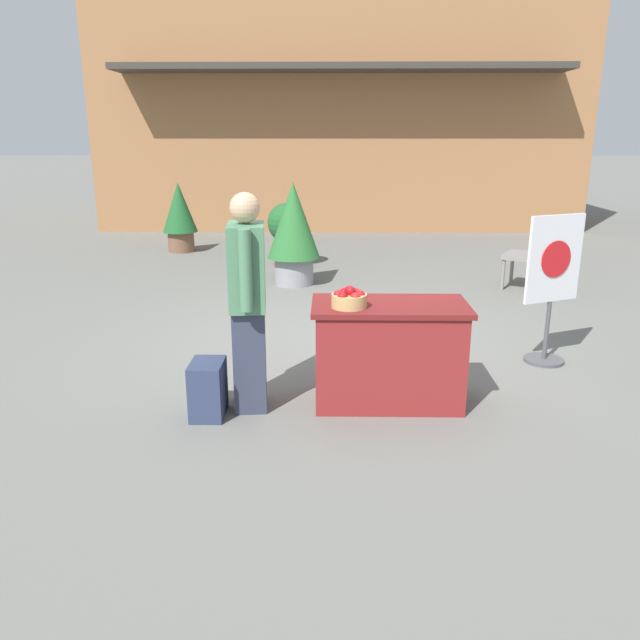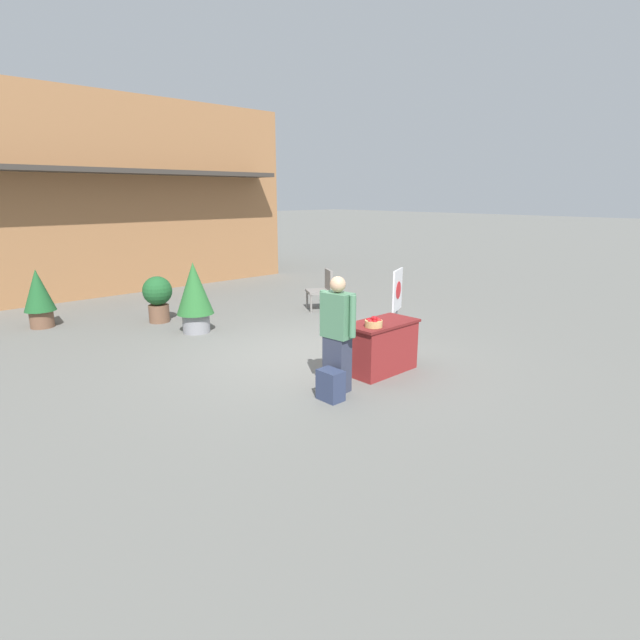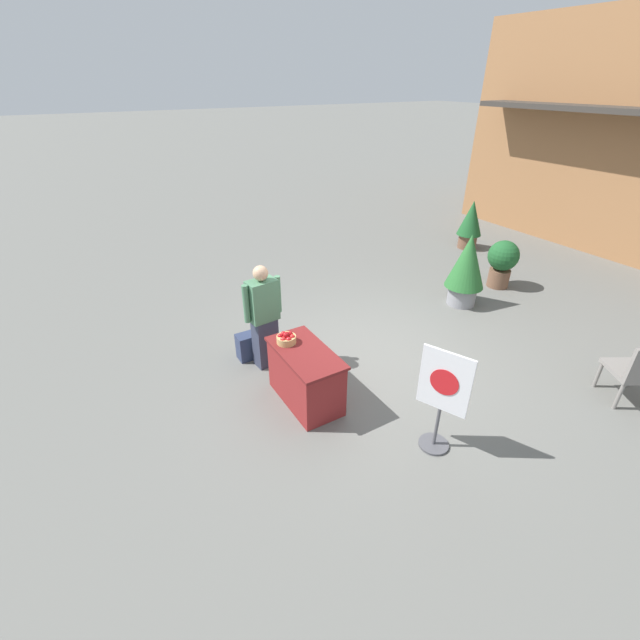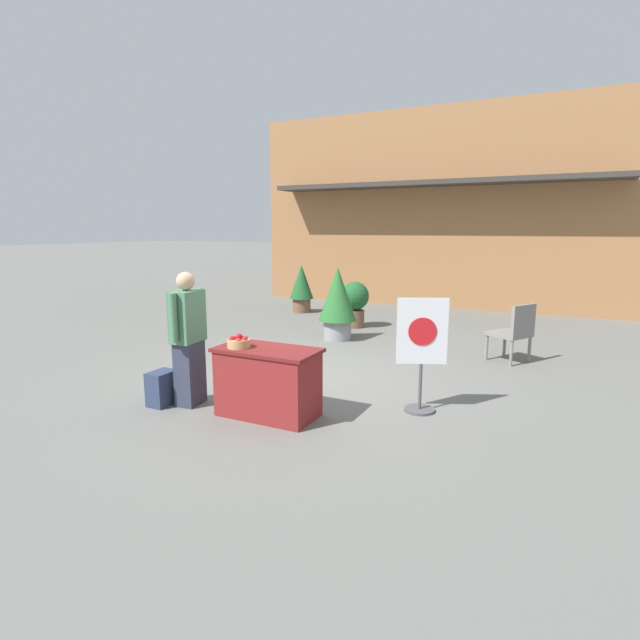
{
  "view_description": "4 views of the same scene",
  "coord_description": "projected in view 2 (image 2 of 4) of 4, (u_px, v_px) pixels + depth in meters",
  "views": [
    {
      "loc": [
        -0.12,
        -5.88,
        2.02
      ],
      "look_at": [
        -0.2,
        -1.1,
        0.59
      ],
      "focal_mm": 35.0,
      "sensor_mm": 36.0,
      "label": 1
    },
    {
      "loc": [
        -5.4,
        -6.11,
        2.7
      ],
      "look_at": [
        -0.2,
        -0.52,
        0.77
      ],
      "focal_mm": 28.0,
      "sensor_mm": 36.0,
      "label": 2
    },
    {
      "loc": [
        4.38,
        -3.52,
        3.89
      ],
      "look_at": [
        0.18,
        -1.02,
        1.1
      ],
      "focal_mm": 24.0,
      "sensor_mm": 36.0,
      "label": 3
    },
    {
      "loc": [
        3.32,
        -5.98,
        2.14
      ],
      "look_at": [
        0.6,
        -0.55,
        1.02
      ],
      "focal_mm": 28.0,
      "sensor_mm": 36.0,
      "label": 4
    }
  ],
  "objects": [
    {
      "name": "potted_plant_far_right",
      "position": [
        158.0,
        296.0,
        10.7
      ],
      "size": [
        0.62,
        0.62,
        1.0
      ],
      "color": "brown",
      "rests_on": "ground_plane"
    },
    {
      "name": "ground_plane",
      "position": [
        308.0,
        356.0,
        8.57
      ],
      "size": [
        120.0,
        120.0,
        0.0
      ],
      "primitive_type": "plane",
      "color": "slate"
    },
    {
      "name": "potted_plant_near_left",
      "position": [
        39.0,
        296.0,
        10.24
      ],
      "size": [
        0.61,
        0.61,
        1.22
      ],
      "color": "brown",
      "rests_on": "ground_plane"
    },
    {
      "name": "poster_board",
      "position": [
        397.0,
        302.0,
        9.31
      ],
      "size": [
        0.55,
        0.36,
        1.35
      ],
      "rotation": [
        0.0,
        0.0,
        -1.15
      ],
      "color": "#4C4C51",
      "rests_on": "ground_plane"
    },
    {
      "name": "backpack",
      "position": [
        331.0,
        385.0,
        6.69
      ],
      "size": [
        0.24,
        0.34,
        0.42
      ],
      "color": "#2D3856",
      "rests_on": "ground_plane"
    },
    {
      "name": "potted_plant_near_right",
      "position": [
        194.0,
        294.0,
        9.86
      ],
      "size": [
        0.73,
        0.73,
        1.41
      ],
      "color": "gray",
      "rests_on": "ground_plane"
    },
    {
      "name": "patio_chair",
      "position": [
        323.0,
        288.0,
        11.87
      ],
      "size": [
        0.75,
        0.75,
        0.96
      ],
      "rotation": [
        0.0,
        0.0,
        2.62
      ],
      "color": "gray",
      "rests_on": "ground_plane"
    },
    {
      "name": "display_table",
      "position": [
        381.0,
        347.0,
        7.73
      ],
      "size": [
        1.18,
        0.62,
        0.8
      ],
      "color": "maroon",
      "rests_on": "ground_plane"
    },
    {
      "name": "person_visitor",
      "position": [
        337.0,
        334.0,
        6.86
      ],
      "size": [
        0.3,
        0.61,
        1.63
      ],
      "rotation": [
        0.0,
        0.0,
        0.1
      ],
      "color": "#33384C",
      "rests_on": "ground_plane"
    },
    {
      "name": "storefront_building",
      "position": [
        92.0,
        196.0,
        14.94
      ],
      "size": [
        10.43,
        5.53,
        5.27
      ],
      "color": "#9E6B42",
      "rests_on": "ground_plane"
    },
    {
      "name": "apple_basket",
      "position": [
        374.0,
        322.0,
        7.34
      ],
      "size": [
        0.26,
        0.26,
        0.16
      ],
      "color": "tan",
      "rests_on": "display_table"
    }
  ]
}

